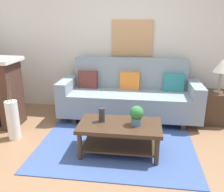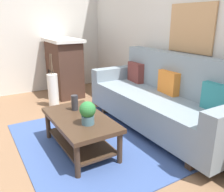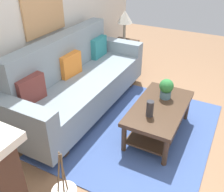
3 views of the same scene
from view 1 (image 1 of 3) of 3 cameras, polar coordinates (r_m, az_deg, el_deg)
name	(u,v)px [view 1 (image 1 of 3)]	position (r m, az deg, el deg)	size (l,w,h in m)	color
ground_plane	(113,160)	(3.24, 0.16, -15.01)	(9.45, 9.45, 0.00)	#8C6647
wall_back	(126,41)	(4.69, 3.39, 12.91)	(5.45, 0.10, 2.70)	silver
area_rug	(117,141)	(3.67, 1.20, -10.70)	(2.23, 1.94, 0.01)	#3D5693
couch	(129,96)	(4.35, 4.12, 0.09)	(2.46, 0.84, 1.08)	gray
throw_pillow_maroon	(88,79)	(4.51, -5.69, 3.98)	(0.36, 0.12, 0.32)	brown
throw_pillow_orange	(130,81)	(4.40, 4.30, 3.66)	(0.36, 0.12, 0.32)	orange
throw_pillow_teal	(174,82)	(4.42, 14.47, 3.22)	(0.36, 0.12, 0.32)	teal
coffee_table	(120,132)	(3.26, 1.85, -8.49)	(1.10, 0.60, 0.43)	#422D1E
tabletop_vase	(102,115)	(3.24, -2.45, -4.50)	(0.08, 0.08, 0.19)	#2D2D33
potted_plant_tabletop	(137,115)	(3.14, 5.89, -4.46)	(0.18, 0.18, 0.26)	slate
side_table	(216,107)	(4.58, 23.56, -2.49)	(0.44, 0.44, 0.56)	#422D1E
table_lamp	(222,67)	(4.40, 24.72, 6.26)	(0.28, 0.28, 0.57)	gray
floor_vase	(13,120)	(3.93, -22.52, -5.33)	(0.19, 0.19, 0.60)	white
floor_vase_branch_a	(10,90)	(3.77, -23.13, 1.40)	(0.01, 0.01, 0.36)	brown
floor_vase_branch_b	(9,89)	(3.80, -23.39, 1.49)	(0.01, 0.01, 0.36)	brown
floor_vase_branch_c	(7,90)	(3.77, -23.65, 1.34)	(0.01, 0.01, 0.36)	brown
framed_painting	(132,38)	(4.61, 4.79, 13.52)	(0.77, 0.03, 0.67)	tan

